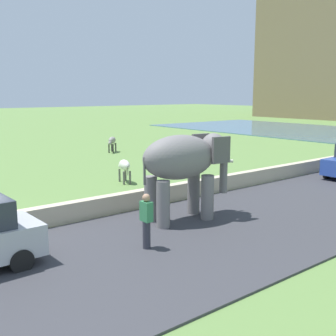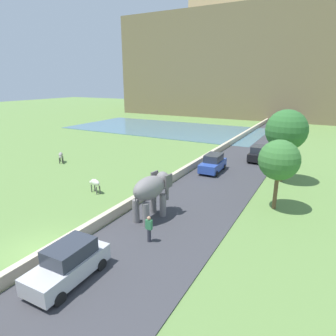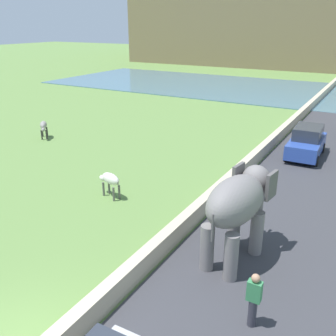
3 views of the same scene
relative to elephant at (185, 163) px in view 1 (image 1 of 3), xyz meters
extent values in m
cube|color=beige|center=(-2.26, 11.61, -1.68)|extent=(0.40, 110.00, 0.71)
cube|color=slate|center=(-17.46, 33.37, -2.00)|extent=(36.00, 18.00, 0.08)
ellipsoid|color=slate|center=(-0.03, -0.22, 0.20)|extent=(1.75, 2.86, 1.50)
cylinder|color=slate|center=(-0.33, 0.70, -1.24)|extent=(0.44, 0.44, 1.60)
cylinder|color=slate|center=(0.50, 0.59, -1.24)|extent=(0.44, 0.44, 1.60)
cylinder|color=slate|center=(-0.56, -1.04, -1.24)|extent=(0.44, 0.44, 1.60)
cylinder|color=slate|center=(0.27, -1.15, -1.24)|extent=(0.44, 0.44, 1.60)
ellipsoid|color=slate|center=(0.16, 1.18, 0.39)|extent=(1.11, 1.03, 1.10)
cube|color=#575454|center=(-0.45, 1.13, 0.43)|extent=(0.21, 0.71, 0.90)
cube|color=#575454|center=(0.74, 0.97, 0.43)|extent=(0.21, 0.71, 0.90)
cylinder|color=slate|center=(0.22, 1.65, -0.50)|extent=(0.28, 0.28, 1.50)
cone|color=silver|center=(0.00, 1.61, -0.05)|extent=(0.19, 0.57, 0.17)
cone|color=silver|center=(0.43, 1.55, -0.05)|extent=(0.19, 0.57, 0.17)
cylinder|color=#575454|center=(-0.21, -1.53, -0.15)|extent=(0.08, 0.08, 0.90)
cylinder|color=#33333D|center=(1.45, -2.66, -1.61)|extent=(0.22, 0.22, 0.85)
cube|color=#388451|center=(1.45, -2.66, -0.91)|extent=(0.36, 0.22, 0.56)
sphere|color=tan|center=(1.45, -2.66, -0.52)|extent=(0.22, 0.22, 0.22)
cylinder|color=black|center=(-0.80, 10.34, -1.74)|extent=(0.20, 0.60, 0.60)
cylinder|color=black|center=(0.75, -5.93, -1.74)|extent=(0.19, 0.60, 0.60)
cylinder|color=black|center=(-0.86, -5.96, -1.74)|extent=(0.19, 0.60, 0.60)
ellipsoid|color=gray|center=(-16.20, 6.91, -1.14)|extent=(1.08, 1.10, 0.50)
cylinder|color=#373533|center=(-15.82, 6.74, -1.71)|extent=(0.10, 0.10, 0.65)
cylinder|color=#373533|center=(-16.04, 6.53, -1.71)|extent=(0.10, 0.10, 0.65)
cylinder|color=#373533|center=(-16.35, 7.29, -1.71)|extent=(0.10, 0.10, 0.65)
cylinder|color=#373533|center=(-16.58, 7.08, -1.71)|extent=(0.10, 0.10, 0.65)
ellipsoid|color=gray|center=(-15.76, 6.45, -1.29)|extent=(0.45, 0.45, 0.26)
cone|color=beige|center=(-15.70, 6.52, -1.12)|extent=(0.04, 0.04, 0.12)
cone|color=beige|center=(-15.83, 6.39, -1.12)|extent=(0.04, 0.04, 0.12)
cylinder|color=#373533|center=(-16.57, 7.30, -1.34)|extent=(0.04, 0.04, 0.45)
ellipsoid|color=silver|center=(-6.49, 1.74, -1.14)|extent=(1.18, 0.73, 0.50)
cylinder|color=#595753|center=(-6.91, 1.70, -1.71)|extent=(0.10, 0.10, 0.65)
cylinder|color=#595753|center=(-6.82, 1.99, -1.71)|extent=(0.10, 0.10, 0.65)
cylinder|color=#595753|center=(-6.17, 1.48, -1.71)|extent=(0.10, 0.10, 0.65)
cylinder|color=#595753|center=(-6.08, 1.78, -1.71)|extent=(0.10, 0.10, 0.65)
ellipsoid|color=silver|center=(-7.10, 1.91, -1.29)|extent=(0.45, 0.34, 0.26)
cone|color=beige|center=(-7.13, 1.83, -1.12)|extent=(0.04, 0.04, 0.12)
cone|color=beige|center=(-7.08, 2.00, -1.12)|extent=(0.04, 0.04, 0.12)
cylinder|color=#595753|center=(-5.98, 1.58, -1.34)|extent=(0.04, 0.04, 0.45)
camera|label=1|loc=(10.59, -9.20, 2.33)|focal=44.95mm
camera|label=2|loc=(9.42, -15.07, 6.86)|focal=31.18mm
camera|label=3|loc=(3.38, -10.39, 5.37)|focal=40.40mm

